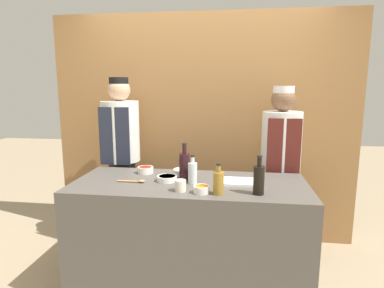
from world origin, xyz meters
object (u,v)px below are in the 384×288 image
bottle_wine (184,166)px  bottle_clear (193,172)px  cutting_board (239,182)px  sauce_bowl_orange (201,189)px  sauce_bowl_red (145,170)px  bottle_vinegar (218,182)px  bottle_soy (259,179)px  chef_right (280,167)px  sauce_bowl_yellow (167,178)px  chef_left (122,158)px  cup_cream (180,186)px  sauce_bowl_brown (182,172)px  wooden_spoon (134,181)px

bottle_wine → bottle_clear: bearing=-45.8°
cutting_board → sauce_bowl_orange: bearing=-134.4°
sauce_bowl_red → cutting_board: sauce_bowl_red is taller
bottle_vinegar → bottle_soy: (0.28, 0.04, 0.02)m
bottle_wine → bottle_soy: 0.63m
cutting_board → chef_right: (0.39, 0.59, -0.02)m
sauce_bowl_yellow → cutting_board: 0.57m
cutting_board → chef_left: size_ratio=0.17×
sauce_bowl_red → sauce_bowl_yellow: (0.24, -0.21, -0.01)m
cup_cream → bottle_vinegar: bearing=-6.6°
sauce_bowl_yellow → bottle_vinegar: size_ratio=0.73×
sauce_bowl_red → sauce_bowl_orange: size_ratio=1.20×
sauce_bowl_orange → sauce_bowl_red: bearing=139.3°
sauce_bowl_yellow → sauce_bowl_brown: bearing=62.1°
cutting_board → chef_left: chef_left is taller
sauce_bowl_red → bottle_clear: size_ratio=0.60×
cutting_board → chef_left: bearing=153.2°
chef_right → chef_left: bearing=180.0°
bottle_wine → cup_cream: bottle_wine is taller
sauce_bowl_yellow → chef_right: bearing=32.4°
sauce_bowl_brown → chef_right: (0.87, 0.43, -0.04)m
sauce_bowl_red → bottle_wine: bottle_wine is taller
sauce_bowl_red → sauce_bowl_brown: bearing=-5.8°
sauce_bowl_red → cup_cream: size_ratio=1.64×
sauce_bowl_orange → sauce_bowl_yellow: 0.39m
sauce_bowl_orange → bottle_soy: bearing=4.1°
bottle_clear → chef_left: bearing=141.5°
sauce_bowl_orange → wooden_spoon: sauce_bowl_orange is taller
sauce_bowl_brown → cutting_board: 0.50m
sauce_bowl_orange → sauce_bowl_brown: bearing=115.8°
sauce_bowl_brown → chef_left: bearing=148.0°
bottle_vinegar → chef_right: bearing=58.4°
sauce_bowl_yellow → bottle_wine: (0.13, 0.05, 0.09)m
bottle_clear → chef_right: size_ratio=0.14×
sauce_bowl_orange → chef_left: bearing=136.2°
bottle_clear → bottle_vinegar: bearing=-47.8°
chef_left → chef_right: (1.56, -0.00, -0.05)m
bottle_clear → chef_right: bearing=40.5°
bottle_wine → chef_left: 0.93m
cup_cream → chef_left: size_ratio=0.05×
sauce_bowl_yellow → bottle_wine: 0.17m
wooden_spoon → cutting_board: bearing=6.6°
sauce_bowl_yellow → sauce_bowl_brown: (0.09, 0.18, 0.01)m
sauce_bowl_yellow → chef_left: 0.85m
sauce_bowl_yellow → cup_cream: 0.28m
bottle_clear → wooden_spoon: (-0.46, -0.04, -0.08)m
sauce_bowl_orange → sauce_bowl_yellow: size_ratio=0.70×
sauce_bowl_brown → bottle_soy: bearing=-33.5°
sauce_bowl_yellow → cutting_board: bearing=2.0°
sauce_bowl_brown → bottle_wine: size_ratio=0.51×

